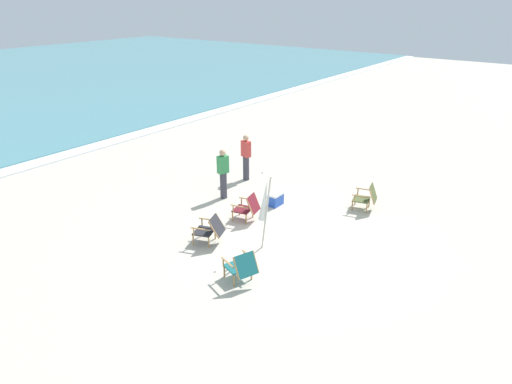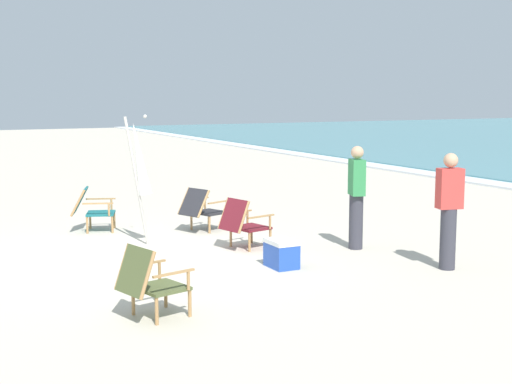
# 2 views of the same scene
# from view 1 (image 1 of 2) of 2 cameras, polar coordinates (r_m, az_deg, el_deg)

# --- Properties ---
(ground_plane) EXTENTS (80.00, 80.00, 0.00)m
(ground_plane) POSITION_cam_1_polar(r_m,az_deg,el_deg) (12.33, 3.95, -5.87)
(ground_plane) COLOR beige
(surf_band) EXTENTS (80.00, 1.10, 0.06)m
(surf_band) POSITION_cam_1_polar(r_m,az_deg,el_deg) (20.08, -23.65, 4.10)
(surf_band) COLOR white
(surf_band) RESTS_ON ground
(beach_chair_far_center) EXTENTS (0.79, 0.90, 0.79)m
(beach_chair_far_center) POSITION_cam_1_polar(r_m,az_deg,el_deg) (10.39, -1.83, -9.22)
(beach_chair_far_center) COLOR #196066
(beach_chair_far_center) RESTS_ON ground
(beach_chair_mid_center) EXTENTS (0.81, 0.92, 0.78)m
(beach_chair_mid_center) POSITION_cam_1_polar(r_m,az_deg,el_deg) (11.97, -5.77, -4.60)
(beach_chair_mid_center) COLOR #28282D
(beach_chair_mid_center) RESTS_ON ground
(beach_chair_front_right) EXTENTS (0.73, 0.81, 0.81)m
(beach_chair_front_right) POSITION_cam_1_polar(r_m,az_deg,el_deg) (14.14, 13.67, -0.56)
(beach_chair_front_right) COLOR #515B33
(beach_chair_front_right) RESTS_ON ground
(beach_chair_front_left) EXTENTS (0.72, 0.82, 0.81)m
(beach_chair_front_left) POSITION_cam_1_polar(r_m,az_deg,el_deg) (13.09, -1.07, -1.87)
(beach_chair_front_left) COLOR maroon
(beach_chair_front_left) RESTS_ON ground
(umbrella_furled_white) EXTENTS (0.31, 0.45, 2.11)m
(umbrella_furled_white) POSITION_cam_1_polar(r_m,az_deg,el_deg) (11.22, 1.14, -1.05)
(umbrella_furled_white) COLOR #B7B2A8
(umbrella_furled_white) RESTS_ON ground
(person_near_chairs) EXTENTS (0.39, 0.30, 1.63)m
(person_near_chairs) POSITION_cam_1_polar(r_m,az_deg,el_deg) (14.43, -4.13, 2.33)
(person_near_chairs) COLOR #383842
(person_near_chairs) RESTS_ON ground
(person_by_waterline) EXTENTS (0.28, 0.38, 1.63)m
(person_by_waterline) POSITION_cam_1_polar(r_m,az_deg,el_deg) (15.87, -1.26, 4.39)
(person_by_waterline) COLOR #383842
(person_by_waterline) RESTS_ON ground
(cooler_box) EXTENTS (0.49, 0.35, 0.40)m
(cooler_box) POSITION_cam_1_polar(r_m,az_deg,el_deg) (14.15, 2.41, -0.87)
(cooler_box) COLOR blue
(cooler_box) RESTS_ON ground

